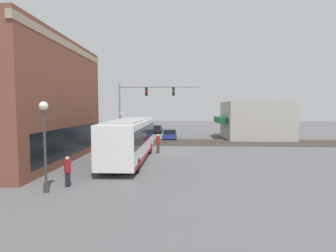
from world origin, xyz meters
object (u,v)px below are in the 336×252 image
crossing_signal (122,126)px  parked_car_black (157,129)px  pedestrian_by_lamp (68,171)px  pedestrian_near_bus (158,143)px  city_bus (131,138)px  streetlamp (45,138)px  parked_car_blue (170,134)px

crossing_signal → parked_car_black: 16.87m
pedestrian_by_lamp → parked_car_black: bearing=-4.0°
crossing_signal → pedestrian_near_bus: size_ratio=2.07×
parked_car_black → city_bus: bearing=180.0°
streetlamp → parked_car_blue: bearing=-13.4°
crossing_signal → pedestrian_near_bus: crossing_signal is taller
crossing_signal → streetlamp: streetlamp is taller
crossing_signal → parked_car_blue: 9.36m
parked_car_black → pedestrian_near_bus: (-19.97, -1.92, 0.30)m
parked_car_black → pedestrian_near_bus: bearing=-174.5°
streetlamp → parked_car_black: bearing=-5.1°
city_bus → streetlamp: streetlamp is taller
crossing_signal → parked_car_blue: crossing_signal is taller
crossing_signal → parked_car_black: size_ratio=0.83×
parked_car_blue → parked_car_black: bearing=16.4°
city_bus → parked_car_black: city_bus is taller
parked_car_blue → parked_car_black: size_ratio=1.03×
parked_car_blue → pedestrian_by_lamp: 22.40m
crossing_signal → pedestrian_near_bus: bearing=-128.3°
parked_car_black → streetlamp: bearing=174.9°
streetlamp → parked_car_blue: streetlamp is taller
pedestrian_by_lamp → pedestrian_near_bus: bearing=-20.7°
parked_car_black → parked_car_blue: bearing=-163.6°
crossing_signal → pedestrian_by_lamp: crossing_signal is taller
city_bus → streetlamp: bearing=160.5°
parked_car_blue → parked_car_black: parked_car_blue is taller
streetlamp → pedestrian_by_lamp: size_ratio=2.77×
city_bus → pedestrian_by_lamp: bearing=162.9°
streetlamp → pedestrian_near_bus: streetlamp is taller
city_bus → pedestrian_by_lamp: size_ratio=6.73×
parked_car_blue → pedestrian_by_lamp: (-21.89, 4.75, 0.19)m
streetlamp → pedestrian_near_bus: bearing=-22.0°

